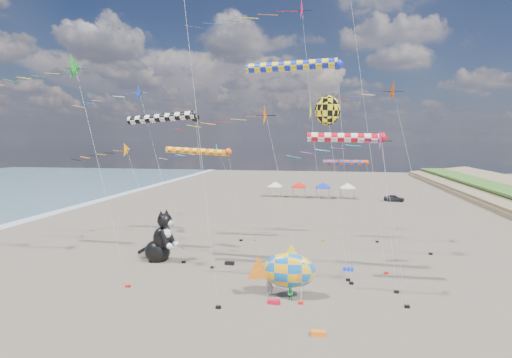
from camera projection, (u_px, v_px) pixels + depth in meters
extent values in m
plane|color=brown|center=(252.00, 336.00, 24.89)|extent=(260.00, 260.00, 0.00)
cylinder|color=#B2B2B2|center=(203.00, 142.00, 27.96)|extent=(2.02, 0.02, 24.18)
cube|color=black|center=(218.00, 307.00, 28.99)|extent=(0.36, 0.24, 0.20)
cone|color=#BE3E01|center=(414.00, 90.00, 41.14)|extent=(2.28, 2.44, 2.52)
cylinder|color=#B2B2B2|center=(423.00, 173.00, 41.82)|extent=(2.34, 0.02, 17.35)
cube|color=black|center=(431.00, 254.00, 42.48)|extent=(0.36, 0.24, 0.20)
cone|color=#D41653|center=(304.00, 10.00, 45.75)|extent=(2.54, 2.72, 2.80)
cylinder|color=#B2B2B2|center=(314.00, 129.00, 46.88)|extent=(2.63, 0.02, 27.00)
cube|color=black|center=(323.00, 241.00, 48.00)|extent=(0.36, 0.24, 0.20)
cone|color=#1CB2CC|center=(227.00, 150.00, 47.74)|extent=(1.72, 1.85, 1.90)
cylinder|color=#B2B2B2|center=(241.00, 195.00, 48.01)|extent=(3.42, 0.02, 11.02)
cube|color=black|center=(255.00, 240.00, 48.26)|extent=(0.36, 0.24, 0.20)
cylinder|color=#B2B2B2|center=(377.00, 125.00, 35.30)|extent=(2.45, 0.02, 27.00)
cube|color=black|center=(386.00, 273.00, 36.43)|extent=(0.36, 0.24, 0.20)
cone|color=#FF9805|center=(130.00, 150.00, 44.62)|extent=(1.64, 1.76, 1.81)
cylinder|color=#B2B2B2|center=(144.00, 199.00, 44.91)|extent=(3.03, 0.02, 11.06)
cube|color=black|center=(158.00, 247.00, 45.20)|extent=(0.36, 0.24, 0.20)
cone|color=purple|center=(389.00, 140.00, 28.18)|extent=(1.62, 1.73, 1.78)
cylinder|color=#B2B2B2|center=(398.00, 225.00, 28.64)|extent=(1.71, 0.02, 12.20)
cube|color=black|center=(407.00, 307.00, 29.10)|extent=(0.36, 0.24, 0.20)
cone|color=#1337C3|center=(161.00, 93.00, 38.30)|extent=(1.65, 1.77, 1.82)
cylinder|color=#B2B2B2|center=(172.00, 179.00, 38.97)|extent=(2.03, 0.02, 16.72)
cube|color=black|center=(184.00, 262.00, 39.62)|extent=(0.36, 0.24, 0.20)
cone|color=green|center=(79.00, 65.00, 31.92)|extent=(2.21, 2.36, 2.43)
cylinder|color=#B2B2B2|center=(104.00, 178.00, 32.53)|extent=(3.57, 0.02, 18.22)
cube|color=black|center=(128.00, 286.00, 33.13)|extent=(0.36, 0.24, 0.20)
cone|color=#E25B0A|center=(280.00, 115.00, 35.08)|extent=(1.93, 2.07, 2.13)
cylinder|color=#B2B2B2|center=(290.00, 196.00, 35.64)|extent=(1.97, 0.02, 14.39)
cube|color=black|center=(300.00, 274.00, 36.18)|extent=(0.36, 0.24, 0.20)
cylinder|color=#1426CD|center=(291.00, 66.00, 32.89)|extent=(7.55, 0.81, 0.81)
sphere|color=#1426CD|center=(338.00, 64.00, 32.25)|extent=(0.86, 0.86, 0.86)
cylinder|color=#B2B2B2|center=(345.00, 177.00, 33.03)|extent=(1.52, 0.02, 18.30)
cube|color=black|center=(351.00, 283.00, 33.81)|extent=(0.36, 0.24, 0.20)
cylinder|color=black|center=(161.00, 118.00, 37.41)|extent=(6.69, 0.77, 0.77)
sphere|color=black|center=(195.00, 117.00, 36.85)|extent=(0.81, 0.81, 0.81)
cylinder|color=#B2B2B2|center=(204.00, 194.00, 37.43)|extent=(1.52, 0.02, 14.26)
cube|color=black|center=(212.00, 267.00, 38.01)|extent=(0.36, 0.24, 0.20)
cylinder|color=red|center=(344.00, 162.00, 47.21)|extent=(5.03, 0.59, 0.59)
sphere|color=red|center=(366.00, 162.00, 46.78)|extent=(0.61, 0.61, 0.61)
cylinder|color=#B2B2B2|center=(372.00, 203.00, 47.13)|extent=(1.52, 0.02, 9.54)
cube|color=black|center=(377.00, 242.00, 47.47)|extent=(0.36, 0.24, 0.20)
cylinder|color=red|center=(344.00, 138.00, 31.41)|extent=(5.74, 0.74, 0.74)
sphere|color=red|center=(382.00, 138.00, 30.92)|extent=(0.78, 0.78, 0.78)
cylinder|color=#B2B2B2|center=(389.00, 217.00, 31.41)|extent=(1.52, 0.02, 12.39)
cube|color=black|center=(397.00, 292.00, 31.89)|extent=(0.36, 0.24, 0.20)
cylinder|color=#FF5515|center=(197.00, 151.00, 48.00)|extent=(7.69, 0.75, 0.75)
sphere|color=#FF5515|center=(228.00, 151.00, 47.35)|extent=(0.79, 0.79, 0.79)
cylinder|color=#B2B2B2|center=(235.00, 197.00, 47.76)|extent=(1.52, 0.02, 10.81)
cube|color=black|center=(241.00, 240.00, 48.17)|extent=(0.36, 0.24, 0.20)
ellipsoid|color=yellow|center=(328.00, 110.00, 35.46)|extent=(2.20, 0.40, 2.64)
cone|color=yellow|center=(311.00, 111.00, 35.71)|extent=(0.12, 1.80, 1.80)
cylinder|color=#B2B2B2|center=(338.00, 195.00, 35.05)|extent=(2.03, 2.03, 14.82)
cube|color=black|center=(348.00, 280.00, 34.63)|extent=(0.36, 0.24, 0.20)
ellipsoid|color=blue|center=(289.00, 270.00, 30.70)|extent=(4.40, 2.71, 2.74)
cone|color=orange|center=(258.00, 269.00, 31.10)|extent=(1.96, 0.66, 2.01)
cone|color=yellow|center=(291.00, 253.00, 30.53)|extent=(1.43, 0.49, 1.46)
cylinder|color=#B2B2B2|center=(302.00, 290.00, 30.16)|extent=(0.14, 1.04, 1.76)
cube|color=red|center=(301.00, 303.00, 29.76)|extent=(0.36, 0.24, 0.20)
imported|color=gray|center=(270.00, 284.00, 31.37)|extent=(0.76, 0.66, 1.76)
imported|color=#1D8C3F|center=(290.00, 294.00, 30.31)|extent=(0.66, 0.61, 1.09)
imported|color=#242CAB|center=(268.00, 273.00, 35.03)|extent=(0.70, 0.55, 1.11)
cube|color=orange|center=(318.00, 333.00, 25.00)|extent=(0.90, 0.44, 0.30)
cube|color=#1631DE|center=(348.00, 269.00, 37.33)|extent=(0.90, 0.44, 0.30)
cube|color=red|center=(274.00, 302.00, 29.83)|extent=(0.90, 0.44, 0.30)
cube|color=black|center=(230.00, 263.00, 39.10)|extent=(0.90, 0.44, 0.30)
cube|color=silver|center=(275.00, 186.00, 84.51)|extent=(3.00, 3.00, 0.15)
pyramid|color=silver|center=(275.00, 182.00, 84.40)|extent=(4.20, 4.20, 1.00)
cylinder|color=#999999|center=(268.00, 193.00, 83.57)|extent=(0.08, 0.08, 2.20)
cylinder|color=#999999|center=(281.00, 193.00, 83.13)|extent=(0.08, 0.08, 2.20)
cylinder|color=#999999|center=(270.00, 191.00, 86.12)|extent=(0.08, 0.08, 2.20)
cylinder|color=#999999|center=(282.00, 191.00, 85.68)|extent=(0.08, 0.08, 2.20)
cube|color=red|center=(299.00, 187.00, 83.66)|extent=(3.00, 3.00, 0.15)
pyramid|color=red|center=(299.00, 182.00, 83.55)|extent=(4.20, 4.20, 1.00)
cylinder|color=#999999|center=(292.00, 193.00, 82.72)|extent=(0.08, 0.08, 2.20)
cylinder|color=#999999|center=(305.00, 193.00, 82.28)|extent=(0.08, 0.08, 2.20)
cylinder|color=#999999|center=(293.00, 191.00, 85.27)|extent=(0.08, 0.08, 2.20)
cylinder|color=#999999|center=(305.00, 192.00, 84.83)|extent=(0.08, 0.08, 2.20)
cube|color=#132BC7|center=(323.00, 187.00, 82.81)|extent=(3.00, 3.00, 0.15)
pyramid|color=#132BC7|center=(323.00, 182.00, 82.70)|extent=(4.20, 4.20, 1.00)
cylinder|color=#999999|center=(316.00, 194.00, 81.87)|extent=(0.08, 0.08, 2.20)
cylinder|color=#999999|center=(329.00, 194.00, 81.43)|extent=(0.08, 0.08, 2.20)
cylinder|color=#999999|center=(317.00, 192.00, 84.42)|extent=(0.08, 0.08, 2.20)
cylinder|color=#999999|center=(329.00, 192.00, 83.98)|extent=(0.08, 0.08, 2.20)
cube|color=white|center=(348.00, 188.00, 81.96)|extent=(3.00, 3.00, 0.15)
pyramid|color=white|center=(348.00, 183.00, 81.85)|extent=(4.20, 4.20, 1.00)
cylinder|color=#999999|center=(341.00, 194.00, 81.02)|extent=(0.08, 0.08, 2.20)
cylinder|color=#999999|center=(354.00, 195.00, 80.58)|extent=(0.08, 0.08, 2.20)
cylinder|color=#999999|center=(341.00, 193.00, 83.57)|extent=(0.08, 0.08, 2.20)
cylinder|color=#999999|center=(354.00, 193.00, 83.13)|extent=(0.08, 0.08, 2.20)
imported|color=#26262D|center=(394.00, 198.00, 78.65)|extent=(4.11, 2.33, 1.32)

